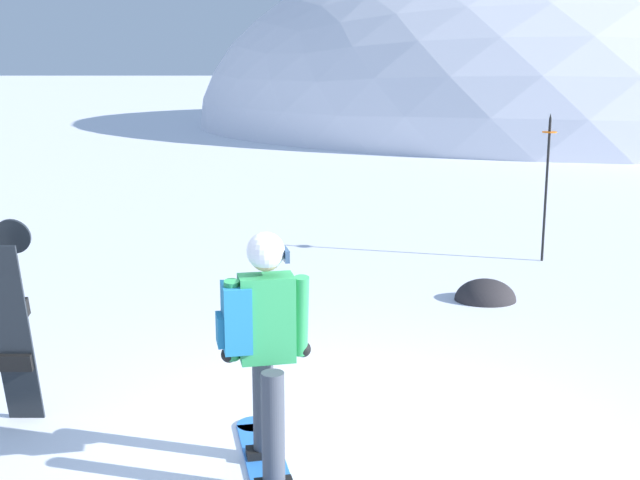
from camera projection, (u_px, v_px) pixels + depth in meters
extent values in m
plane|color=white|center=(350.00, 455.00, 5.91)|extent=(300.00, 300.00, 0.00)
ellipsoid|color=white|center=(569.00, 124.00, 36.61)|extent=(32.84, 29.55, 16.90)
cube|color=blue|center=(270.00, 473.00, 5.62)|extent=(0.59, 1.58, 0.02)
cylinder|color=blue|center=(256.00, 425.00, 6.37)|extent=(0.28, 0.28, 0.02)
cube|color=black|center=(265.00, 452.00, 5.84)|extent=(0.28, 0.19, 0.06)
cylinder|color=#3D424C|center=(265.00, 402.00, 5.76)|extent=(0.15, 0.15, 0.82)
cylinder|color=#3D424C|center=(275.00, 432.00, 5.30)|extent=(0.15, 0.15, 0.82)
cube|color=#2D9351|center=(268.00, 318.00, 5.38)|extent=(0.40, 0.29, 0.58)
cylinder|color=#2D9351|center=(233.00, 320.00, 5.33)|extent=(0.13, 0.19, 0.57)
cylinder|color=#2D9351|center=(302.00, 316.00, 5.42)|extent=(0.13, 0.19, 0.57)
sphere|color=black|center=(231.00, 354.00, 5.42)|extent=(0.11, 0.11, 0.11)
sphere|color=black|center=(304.00, 349.00, 5.52)|extent=(0.11, 0.11, 0.11)
cube|color=teal|center=(238.00, 317.00, 5.33)|extent=(0.23, 0.31, 0.44)
cube|color=teal|center=(223.00, 330.00, 5.33)|extent=(0.10, 0.21, 0.20)
sphere|color=tan|center=(267.00, 255.00, 5.29)|extent=(0.21, 0.21, 0.21)
sphere|color=silver|center=(267.00, 251.00, 5.28)|extent=(0.25, 0.25, 0.25)
cube|color=navy|center=(287.00, 255.00, 5.31)|extent=(0.06, 0.17, 0.08)
cube|color=black|center=(14.00, 336.00, 6.22)|extent=(0.28, 0.35, 1.49)
cylinder|color=black|center=(14.00, 236.00, 6.21)|extent=(0.28, 0.08, 0.28)
cube|color=black|center=(13.00, 307.00, 6.20)|extent=(0.25, 0.10, 0.15)
cube|color=black|center=(18.00, 362.00, 6.29)|extent=(0.25, 0.10, 0.15)
cylinder|color=black|center=(548.00, 191.00, 11.42)|extent=(0.04, 0.04, 2.01)
cylinder|color=orange|center=(551.00, 132.00, 11.24)|extent=(0.20, 0.20, 0.02)
cone|color=black|center=(552.00, 116.00, 11.19)|extent=(0.04, 0.04, 0.08)
ellipsoid|color=#282628|center=(487.00, 300.00, 9.72)|extent=(0.73, 0.62, 0.51)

